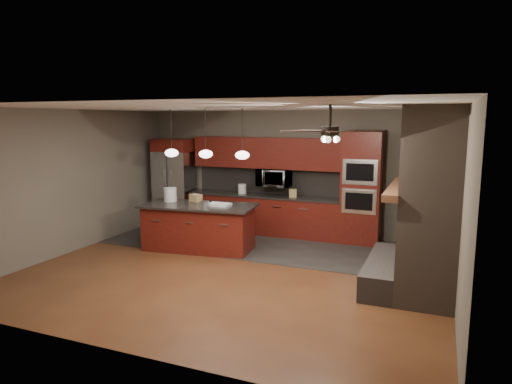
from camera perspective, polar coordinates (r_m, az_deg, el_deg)
The scene contains 22 objects.
ground at distance 8.03m, azimuth -2.72°, elevation -9.88°, with size 7.00×7.00×0.00m, color brown.
ceiling at distance 7.59m, azimuth -2.88°, elevation 10.53°, with size 7.00×6.00×0.02m, color white.
back_wall at distance 10.46m, azimuth 4.16°, elevation 2.43°, with size 7.00×0.02×2.80m, color #635B4F.
right_wall at distance 6.99m, azimuth 24.22°, elevation -1.67°, with size 0.02×6.00×2.80m, color #635B4F.
left_wall at distance 9.68m, azimuth -21.93°, elevation 1.26°, with size 0.02×6.00×2.80m, color #635B4F.
slate_tile_patch at distance 9.61m, azimuth 1.83°, elevation -6.63°, with size 7.00×2.40×0.01m, color #2F2D2A.
fireplace_column at distance 7.40m, azimuth 20.50°, elevation -1.70°, with size 1.30×2.10×2.80m.
back_cabinetry at distance 10.45m, azimuth 1.21°, elevation -0.36°, with size 3.59×0.64×2.20m.
oven_tower at distance 9.79m, azimuth 13.08°, elevation 0.54°, with size 0.80×0.63×2.38m.
microwave at distance 10.32m, azimuth 2.27°, elevation 1.80°, with size 0.73×0.41×0.50m, color silver.
refrigerator at distance 11.34m, azimuth -10.03°, elevation 1.15°, with size 0.92×0.75×2.14m.
kitchen_island at distance 9.27m, azimuth -7.17°, elevation -4.35°, with size 2.37×1.29×0.92m.
white_bucket at distance 9.62m, azimuth -10.68°, elevation -0.32°, with size 0.26×0.26×0.28m, color silver.
paint_can at distance 8.92m, azimuth -6.40°, elevation -1.50°, with size 0.17×0.17×0.12m, color silver.
paint_tray at distance 9.04m, azimuth -4.64°, elevation -1.56°, with size 0.44×0.30×0.04m, color silver.
cardboard_box at distance 9.53m, azimuth -7.55°, elevation -0.73°, with size 0.24×0.17×0.15m, color #A28353.
counter_bucket at distance 10.60m, azimuth -1.74°, elevation 0.42°, with size 0.19×0.19×0.22m, color silver.
counter_box at distance 10.12m, azimuth 4.63°, elevation -0.14°, with size 0.16×0.13×0.18m, color tan.
pendant_left at distance 9.03m, azimuth -10.50°, elevation 4.85°, with size 0.26×0.26×0.92m.
pendant_center at distance 8.64m, azimuth -6.29°, elevation 4.77°, with size 0.26×0.26×0.92m.
pendant_right at distance 8.31m, azimuth -1.72°, elevation 4.65°, with size 0.26×0.26×0.92m.
ceiling_fan at distance 6.24m, azimuth 9.21°, elevation 7.60°, with size 1.27×1.33×0.41m.
Camera 1 is at (3.21, -6.88, 2.61)m, focal length 32.00 mm.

